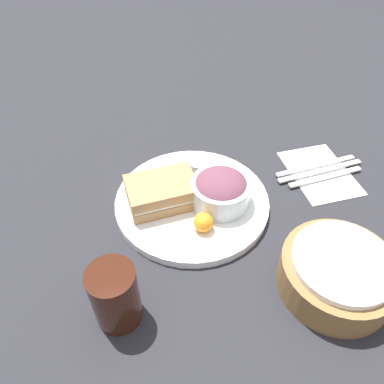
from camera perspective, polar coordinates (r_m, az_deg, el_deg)
The scene contains 12 objects.
ground_plane at distance 0.77m, azimuth -0.00°, elevation -1.98°, with size 4.00×4.00×0.00m, color #232328.
plate at distance 0.77m, azimuth -0.00°, elevation -1.53°, with size 0.31×0.31×0.02m, color white.
sandwich at distance 0.74m, azimuth -4.60°, elevation -0.03°, with size 0.14×0.10×0.05m.
salad_bowl at distance 0.73m, azimuth 4.37°, elevation 0.37°, with size 0.12×0.12×0.07m.
dressing_cup at distance 0.81m, azimuth 0.97°, elevation 3.96°, with size 0.05×0.05×0.03m, color #99999E.
orange_wedge at distance 0.69m, azimuth 2.12°, elevation -4.59°, with size 0.04×0.04×0.04m, color orange.
drink_glass at distance 0.59m, azimuth -11.63°, elevation -15.26°, with size 0.07×0.07×0.11m, color #38190F.
bread_basket at distance 0.67m, azimuth 21.29°, elevation -11.44°, with size 0.19×0.19×0.07m.
napkin at distance 0.89m, azimuth 18.89°, elevation 2.83°, with size 0.13×0.18×0.00m, color white.
fork at distance 0.90m, azimuth 18.35°, elevation 3.78°, with size 0.20×0.01×0.01m, color silver.
knife at distance 0.88m, azimuth 18.95°, elevation 3.05°, with size 0.21×0.01×0.01m, color silver.
spoon at distance 0.87m, azimuth 19.57°, elevation 2.29°, with size 0.18×0.01×0.01m, color silver.
Camera 1 is at (0.14, 0.51, 0.56)m, focal length 35.00 mm.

